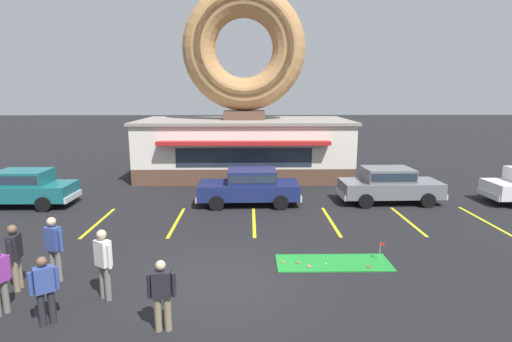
# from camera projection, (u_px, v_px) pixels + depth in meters

# --- Properties ---
(ground_plane) EXTENTS (160.00, 160.00, 0.00)m
(ground_plane) POSITION_uv_depth(u_px,v_px,m) (216.00, 281.00, 10.57)
(ground_plane) COLOR black
(donut_shop_building) EXTENTS (12.30, 6.75, 10.96)m
(donut_shop_building) POSITION_uv_depth(u_px,v_px,m) (244.00, 113.00, 23.53)
(donut_shop_building) COLOR brown
(donut_shop_building) RESTS_ON ground
(putting_mat) EXTENTS (3.32, 1.22, 0.03)m
(putting_mat) POSITION_uv_depth(u_px,v_px,m) (333.00, 263.00, 11.70)
(putting_mat) COLOR #1E842D
(putting_mat) RESTS_ON ground
(mini_donut_near_left) EXTENTS (0.13, 0.13, 0.04)m
(mini_donut_near_left) POSITION_uv_depth(u_px,v_px,m) (309.00, 266.00, 11.39)
(mini_donut_near_left) COLOR #D8667F
(mini_donut_near_left) RESTS_ON putting_mat
(mini_donut_near_right) EXTENTS (0.13, 0.13, 0.04)m
(mini_donut_near_right) POSITION_uv_depth(u_px,v_px,m) (283.00, 262.00, 11.67)
(mini_donut_near_right) COLOR #A5724C
(mini_donut_near_right) RESTS_ON putting_mat
(mini_donut_mid_left) EXTENTS (0.13, 0.13, 0.04)m
(mini_donut_mid_left) POSITION_uv_depth(u_px,v_px,m) (369.00, 267.00, 11.36)
(mini_donut_mid_left) COLOR brown
(mini_donut_mid_left) RESTS_ON putting_mat
(mini_donut_mid_centre) EXTENTS (0.13, 0.13, 0.04)m
(mini_donut_mid_centre) POSITION_uv_depth(u_px,v_px,m) (297.00, 263.00, 11.63)
(mini_donut_mid_centre) COLOR brown
(mini_donut_mid_centre) RESTS_ON putting_mat
(golf_ball) EXTENTS (0.04, 0.04, 0.04)m
(golf_ball) POSITION_uv_depth(u_px,v_px,m) (326.00, 264.00, 11.55)
(golf_ball) COLOR white
(golf_ball) RESTS_ON putting_mat
(putting_flag_pin) EXTENTS (0.13, 0.01, 0.55)m
(putting_flag_pin) POSITION_uv_depth(u_px,v_px,m) (381.00, 247.00, 11.78)
(putting_flag_pin) COLOR silver
(putting_flag_pin) RESTS_ON putting_mat
(car_grey) EXTENTS (4.60, 2.05, 1.60)m
(car_grey) POSITION_uv_depth(u_px,v_px,m) (389.00, 184.00, 18.02)
(car_grey) COLOR slate
(car_grey) RESTS_ON ground
(car_teal) EXTENTS (4.56, 1.99, 1.60)m
(car_teal) POSITION_uv_depth(u_px,v_px,m) (22.00, 187.00, 17.46)
(car_teal) COLOR #196066
(car_teal) RESTS_ON ground
(car_navy) EXTENTS (4.59, 2.04, 1.60)m
(car_navy) POSITION_uv_depth(u_px,v_px,m) (250.00, 185.00, 17.69)
(car_navy) COLOR navy
(car_navy) RESTS_ON ground
(pedestrian_blue_sweater_man) EXTENTS (0.57, 0.35, 1.75)m
(pedestrian_blue_sweater_man) POSITION_uv_depth(u_px,v_px,m) (54.00, 246.00, 10.45)
(pedestrian_blue_sweater_man) COLOR slate
(pedestrian_blue_sweater_man) RESTS_ON ground
(pedestrian_hooded_kid) EXTENTS (0.51, 0.41, 1.54)m
(pedestrian_hooded_kid) POSITION_uv_depth(u_px,v_px,m) (45.00, 288.00, 8.47)
(pedestrian_hooded_kid) COLOR #232328
(pedestrian_hooded_kid) RESTS_ON ground
(pedestrian_leather_jacket_man) EXTENTS (0.59, 0.27, 1.57)m
(pedestrian_leather_jacket_man) POSITION_uv_depth(u_px,v_px,m) (162.00, 293.00, 8.23)
(pedestrian_leather_jacket_man) COLOR #7F7056
(pedestrian_leather_jacket_man) RESTS_ON ground
(pedestrian_clipboard_woman) EXTENTS (0.50, 0.42, 1.76)m
(pedestrian_clipboard_woman) POSITION_uv_depth(u_px,v_px,m) (103.00, 261.00, 9.50)
(pedestrian_clipboard_woman) COLOR slate
(pedestrian_clipboard_woman) RESTS_ON ground
(pedestrian_beanie_man) EXTENTS (0.29, 0.59, 1.71)m
(pedestrian_beanie_man) POSITION_uv_depth(u_px,v_px,m) (15.00, 254.00, 9.97)
(pedestrian_beanie_man) COLOR #7F7056
(pedestrian_beanie_man) RESTS_ON ground
(trash_bin) EXTENTS (0.57, 0.57, 0.97)m
(trash_bin) POSITION_uv_depth(u_px,v_px,m) (344.00, 175.00, 21.71)
(trash_bin) COLOR #51565B
(trash_bin) RESTS_ON ground
(parking_stripe_far_left) EXTENTS (0.12, 3.60, 0.01)m
(parking_stripe_far_left) POSITION_uv_depth(u_px,v_px,m) (99.00, 222.00, 15.39)
(parking_stripe_far_left) COLOR yellow
(parking_stripe_far_left) RESTS_ON ground
(parking_stripe_left) EXTENTS (0.12, 3.60, 0.01)m
(parking_stripe_left) POSITION_uv_depth(u_px,v_px,m) (177.00, 222.00, 15.44)
(parking_stripe_left) COLOR yellow
(parking_stripe_left) RESTS_ON ground
(parking_stripe_mid_left) EXTENTS (0.12, 3.60, 0.01)m
(parking_stripe_mid_left) POSITION_uv_depth(u_px,v_px,m) (254.00, 221.00, 15.49)
(parking_stripe_mid_left) COLOR yellow
(parking_stripe_mid_left) RESTS_ON ground
(parking_stripe_centre) EXTENTS (0.12, 3.60, 0.01)m
(parking_stripe_centre) POSITION_uv_depth(u_px,v_px,m) (331.00, 221.00, 15.54)
(parking_stripe_centre) COLOR yellow
(parking_stripe_centre) RESTS_ON ground
(parking_stripe_mid_right) EXTENTS (0.12, 3.60, 0.01)m
(parking_stripe_mid_right) POSITION_uv_depth(u_px,v_px,m) (407.00, 221.00, 15.59)
(parking_stripe_mid_right) COLOR yellow
(parking_stripe_mid_right) RESTS_ON ground
(parking_stripe_right) EXTENTS (0.12, 3.60, 0.01)m
(parking_stripe_right) POSITION_uv_depth(u_px,v_px,m) (483.00, 220.00, 15.64)
(parking_stripe_right) COLOR yellow
(parking_stripe_right) RESTS_ON ground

